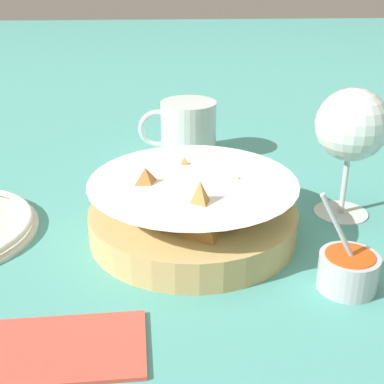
# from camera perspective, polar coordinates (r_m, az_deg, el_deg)

# --- Properties ---
(ground_plane) EXTENTS (4.00, 4.00, 0.00)m
(ground_plane) POSITION_cam_1_polar(r_m,az_deg,el_deg) (0.62, -2.64, -5.45)
(ground_plane) COLOR teal
(food_basket) EXTENTS (0.24, 0.24, 0.09)m
(food_basket) POSITION_cam_1_polar(r_m,az_deg,el_deg) (0.62, -0.10, -2.04)
(food_basket) COLOR tan
(food_basket) RESTS_ON ground_plane
(sauce_cup) EXTENTS (0.07, 0.06, 0.10)m
(sauce_cup) POSITION_cam_1_polar(r_m,az_deg,el_deg) (0.55, 16.21, -7.95)
(sauce_cup) COLOR #B7B7BC
(sauce_cup) RESTS_ON ground_plane
(wine_glass) EXTENTS (0.09, 0.09, 0.16)m
(wine_glass) POSITION_cam_1_polar(r_m,az_deg,el_deg) (0.67, 16.59, 6.51)
(wine_glass) COLOR silver
(wine_glass) RESTS_ON ground_plane
(beer_mug) EXTENTS (0.12, 0.09, 0.09)m
(beer_mug) POSITION_cam_1_polar(r_m,az_deg,el_deg) (0.85, -0.54, 6.48)
(beer_mug) COLOR silver
(beer_mug) RESTS_ON ground_plane
(napkin) EXTENTS (0.15, 0.09, 0.01)m
(napkin) POSITION_cam_1_polar(r_m,az_deg,el_deg) (0.48, -13.83, -15.73)
(napkin) COLOR #DB4C3D
(napkin) RESTS_ON ground_plane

